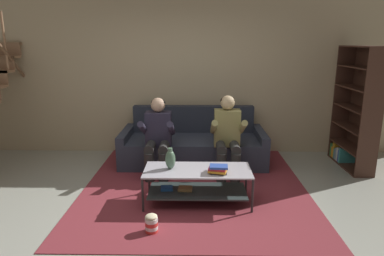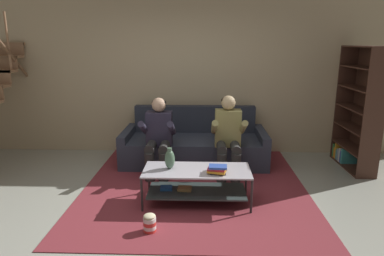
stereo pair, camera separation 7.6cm
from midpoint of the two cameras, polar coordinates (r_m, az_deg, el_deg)
ground at (r=4.07m, az=-3.56°, el=-14.36°), size 16.80×16.80×0.00m
back_partition at (r=6.05m, az=-1.54°, el=9.52°), size 8.40×0.12×2.90m
couch at (r=5.67m, az=0.77°, el=-2.86°), size 2.32×0.99×0.87m
person_seated_left at (r=5.04m, az=-5.18°, el=-1.00°), size 0.50×0.58×1.15m
person_seated_right at (r=5.02m, az=6.49°, el=-0.90°), size 0.50×0.58×1.18m
coffee_table at (r=4.24m, az=1.17°, el=-8.76°), size 1.30×0.55×0.44m
area_rug at (r=4.93m, az=0.97°, el=-8.96°), size 3.00×3.46×0.01m
vase at (r=4.17m, az=-3.27°, el=-5.18°), size 0.12×0.12×0.26m
book_stack at (r=4.07m, az=4.77°, el=-6.86°), size 0.24×0.22×0.09m
bookshelf at (r=5.92m, az=26.39°, el=1.76°), size 0.32×1.02×1.88m
popcorn_tub at (r=3.73m, az=-6.46°, el=-15.48°), size 0.13×0.13×0.21m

